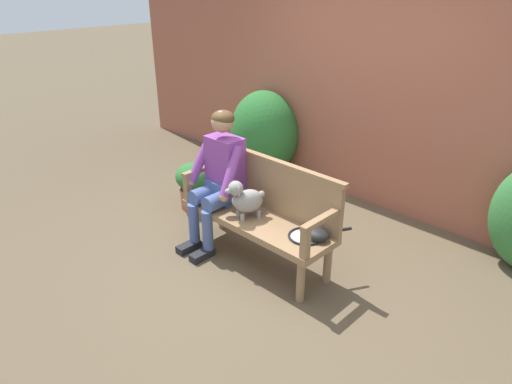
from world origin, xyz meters
TOP-DOWN VIEW (x-y plane):
  - ground_plane at (0.00, 0.00)m, footprint 40.00×40.00m
  - brick_garden_fence at (0.00, 1.89)m, footprint 8.00×0.30m
  - hedge_bush_mid_right at (-1.35, 1.53)m, footprint 0.91×0.80m
  - garden_bench at (0.00, 0.00)m, footprint 1.50×0.48m
  - bench_backrest at (0.00, 0.21)m, footprint 1.54×0.06m
  - bench_armrest_left_end at (-0.71, -0.09)m, footprint 0.06×0.48m
  - bench_armrest_right_end at (0.71, -0.09)m, footprint 0.06×0.48m
  - person_seated at (-0.47, -0.01)m, footprint 0.56×0.64m
  - dog_on_bench at (-0.07, -0.07)m, footprint 0.26×0.36m
  - tennis_racket at (0.54, 0.07)m, footprint 0.41×0.57m
  - baseball_glove at (0.61, 0.08)m, footprint 0.23×0.18m
  - potted_plant at (-1.23, 0.28)m, footprint 0.40×0.40m

SIDE VIEW (x-z plane):
  - ground_plane at x=0.00m, z-range 0.00..0.00m
  - potted_plant at x=-1.23m, z-range 0.03..0.55m
  - garden_bench at x=0.00m, z-range 0.16..0.60m
  - tennis_racket at x=0.54m, z-range 0.44..0.46m
  - baseball_glove at x=0.61m, z-range 0.44..0.53m
  - hedge_bush_mid_right at x=-1.35m, z-range 0.00..1.10m
  - dog_on_bench at x=-0.07m, z-range 0.44..0.81m
  - bench_armrest_left_end at x=-0.71m, z-range 0.50..0.78m
  - bench_armrest_right_end at x=0.71m, z-range 0.50..0.78m
  - bench_backrest at x=0.00m, z-range 0.44..0.94m
  - person_seated at x=-0.47m, z-range 0.06..1.37m
  - brick_garden_fence at x=0.00m, z-range 0.00..2.45m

